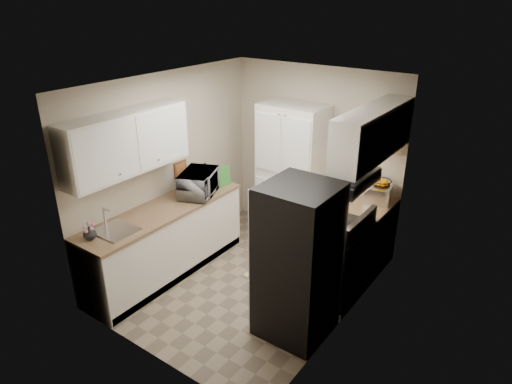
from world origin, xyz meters
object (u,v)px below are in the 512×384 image
microwave (199,183)px  toaster_oven (379,193)px  refrigerator (298,262)px  wine_bottle (205,176)px  pantry_cabinet (292,174)px  electric_range (334,260)px

microwave → toaster_oven: size_ratio=1.55×
refrigerator → wine_bottle: (-1.94, 0.79, 0.23)m
pantry_cabinet → microwave: (-0.71, -1.17, 0.08)m
microwave → wine_bottle: bearing=-2.6°
pantry_cabinet → wine_bottle: 1.23m
electric_range → wine_bottle: (-1.98, -0.01, 0.60)m
electric_range → refrigerator: (-0.03, -0.80, 0.37)m
pantry_cabinet → toaster_oven: bearing=0.6°
electric_range → refrigerator: 0.88m
refrigerator → wine_bottle: bearing=157.8°
wine_bottle → microwave: bearing=-69.1°
electric_range → toaster_oven: (0.12, 0.94, 0.55)m
pantry_cabinet → wine_bottle: pantry_cabinet is taller
microwave → wine_bottle: (-0.09, 0.24, -0.00)m
electric_range → toaster_oven: toaster_oven is taller
toaster_oven → electric_range: bearing=-109.6°
pantry_cabinet → toaster_oven: 1.29m
pantry_cabinet → electric_range: bearing=-38.2°
wine_bottle → toaster_oven: bearing=24.3°
wine_bottle → refrigerator: bearing=-22.2°
refrigerator → wine_bottle: size_ratio=5.29×
toaster_oven → refrigerator: bearing=-107.5°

